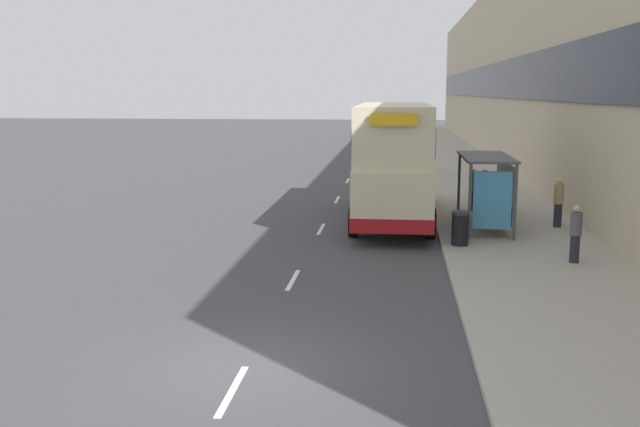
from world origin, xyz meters
The scene contains 17 objects.
ground_plane centered at (0.00, 0.00, 0.00)m, with size 220.00×220.00×0.00m, color #424247.
pavement centered at (6.50, 38.50, 0.07)m, with size 5.00×93.00×0.14m.
terrace_facade centered at (10.49, 38.50, 6.08)m, with size 3.10×93.00×12.18m.
lane_mark_0 centered at (0.00, -0.96, 0.01)m, with size 0.12×2.00×0.01m.
lane_mark_1 centered at (0.00, 5.89, 0.01)m, with size 0.12×2.00×0.01m.
lane_mark_2 centered at (0.00, 12.75, 0.01)m, with size 0.12×2.00×0.01m.
lane_mark_3 centered at (0.00, 19.61, 0.01)m, with size 0.12×2.00×0.01m.
lane_mark_4 centered at (0.00, 26.46, 0.01)m, with size 0.12×2.00×0.01m.
bus_shelter centered at (5.77, 12.55, 1.88)m, with size 1.60×4.20×2.48m.
double_decker_bus_near centered at (2.47, 14.71, 2.28)m, with size 2.85×10.14×4.30m.
car_0 centered at (2.56, 28.83, 0.85)m, with size 1.99×4.53×1.71m.
pedestrian_at_shelter centered at (5.62, 16.53, 0.98)m, with size 0.33×0.33×1.65m.
pedestrian_1 centered at (7.47, 8.04, 0.95)m, with size 0.32×0.32×1.59m.
pedestrian_2 centered at (5.89, 15.46, 1.03)m, with size 0.35×0.35×1.74m.
pedestrian_3 centered at (7.10, 16.34, 0.98)m, with size 0.33×0.33×1.65m.
pedestrian_4 centered at (8.16, 13.33, 1.01)m, with size 0.34×0.34×1.70m.
litter_bin centered at (4.55, 10.00, 0.67)m, with size 0.55×0.55×1.05m.
Camera 1 is at (2.56, -11.59, 4.77)m, focal length 40.00 mm.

